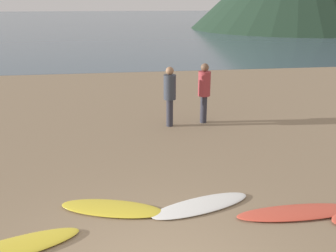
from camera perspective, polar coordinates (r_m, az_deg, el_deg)
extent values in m
cube|color=#8C7559|center=(14.42, -6.68, 3.73)|extent=(120.00, 120.00, 0.20)
cube|color=#475B6B|center=(69.43, -8.18, 15.71)|extent=(140.00, 100.00, 0.01)
ellipsoid|color=yellow|center=(6.43, -23.40, -16.94)|extent=(2.28, 1.29, 0.08)
ellipsoid|color=yellow|center=(7.00, -8.57, -12.31)|extent=(1.99, 1.12, 0.07)
ellipsoid|color=white|center=(7.05, 5.04, -11.96)|extent=(2.05, 1.09, 0.06)
ellipsoid|color=#D84C38|center=(7.19, 19.22, -12.33)|extent=(2.27, 0.53, 0.07)
cylinder|color=#2D2D38|center=(11.12, 0.26, 2.05)|extent=(0.20, 0.20, 0.83)
cylinder|color=#333842|center=(10.93, 0.27, 5.95)|extent=(0.36, 0.36, 0.72)
sphere|color=#936B4C|center=(10.83, 0.27, 8.41)|extent=(0.23, 0.23, 0.23)
cylinder|color=#2D2D38|center=(11.49, 5.44, 2.57)|extent=(0.20, 0.20, 0.85)
cylinder|color=#9E3338|center=(11.30, 5.57, 6.44)|extent=(0.37, 0.37, 0.74)
sphere|color=brown|center=(11.20, 5.65, 8.89)|extent=(0.24, 0.24, 0.24)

